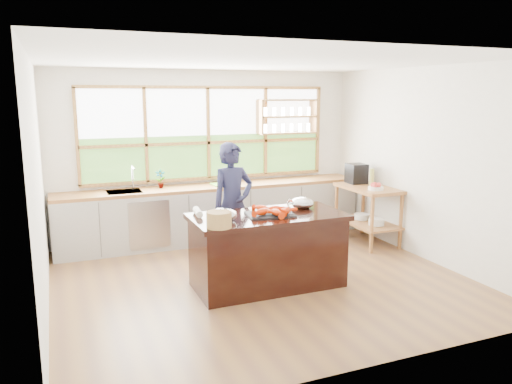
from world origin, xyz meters
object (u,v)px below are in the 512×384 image
cook (233,205)px  wicker_basket (219,220)px  espresso_machine (356,173)px  island (268,250)px

cook → wicker_basket: (-0.60, -1.26, 0.14)m
cook → espresso_machine: bearing=1.6°
island → espresso_machine: espresso_machine is taller
island → cook: cook is taller
espresso_machine → cook: bearing=-164.0°
cook → wicker_basket: cook is taller
island → cook: (-0.12, 0.92, 0.39)m
cook → island: bearing=-93.6°
island → wicker_basket: bearing=-154.6°
espresso_machine → wicker_basket: espresso_machine is taller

